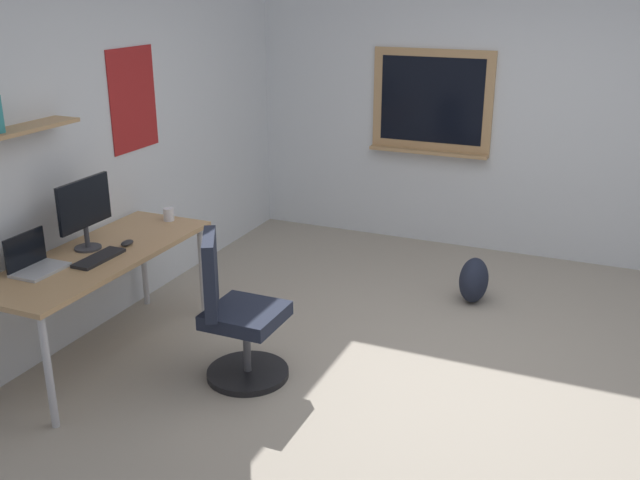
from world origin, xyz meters
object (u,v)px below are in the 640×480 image
(backpack, at_px, (473,280))
(desk, at_px, (99,263))
(laptop, at_px, (34,262))
(coffee_mug, at_px, (169,214))
(keyboard, at_px, (99,258))
(monitor_primary, at_px, (85,209))
(office_chair, at_px, (235,318))
(computer_mouse, at_px, (127,243))

(backpack, bearing_deg, desk, 131.86)
(laptop, relative_size, coffee_mug, 3.37)
(keyboard, height_order, coffee_mug, coffee_mug)
(monitor_primary, bearing_deg, backpack, -50.20)
(backpack, bearing_deg, coffee_mug, 118.41)
(monitor_primary, height_order, backpack, monitor_primary)
(keyboard, relative_size, coffee_mug, 4.02)
(office_chair, height_order, monitor_primary, monitor_primary)
(laptop, height_order, backpack, laptop)
(desk, bearing_deg, backpack, -48.14)
(laptop, distance_m, computer_mouse, 0.62)
(laptop, height_order, monitor_primary, monitor_primary)
(desk, distance_m, office_chair, 0.97)
(laptop, xyz_separation_m, backpack, (2.21, -2.20, -0.61))
(keyboard, bearing_deg, monitor_primary, 55.49)
(office_chair, relative_size, backpack, 2.68)
(office_chair, relative_size, laptop, 3.06)
(office_chair, xyz_separation_m, coffee_mug, (0.64, 0.90, 0.37))
(laptop, bearing_deg, office_chair, -66.10)
(office_chair, bearing_deg, keyboard, 102.27)
(monitor_primary, bearing_deg, coffee_mug, -10.81)
(computer_mouse, bearing_deg, desk, 157.72)
(desk, distance_m, backpack, 2.79)
(office_chair, height_order, coffee_mug, office_chair)
(coffee_mug, bearing_deg, keyboard, -176.54)
(monitor_primary, distance_m, coffee_mug, 0.75)
(laptop, height_order, keyboard, laptop)
(laptop, height_order, computer_mouse, laptop)
(desk, xyz_separation_m, laptop, (-0.38, 0.15, 0.12))
(keyboard, xyz_separation_m, computer_mouse, (0.28, -0.00, 0.01))
(desk, height_order, keyboard, keyboard)
(office_chair, bearing_deg, desk, 96.19)
(monitor_primary, relative_size, keyboard, 1.25)
(computer_mouse, bearing_deg, keyboard, 180.00)
(coffee_mug, relative_size, backpack, 0.26)
(desk, xyz_separation_m, monitor_primary, (0.04, 0.10, 0.34))
(monitor_primary, relative_size, coffee_mug, 5.04)
(computer_mouse, bearing_deg, office_chair, -96.35)
(desk, bearing_deg, office_chair, -83.81)
(office_chair, relative_size, monitor_primary, 2.05)
(keyboard, height_order, computer_mouse, computer_mouse)
(computer_mouse, xyz_separation_m, backpack, (1.64, -1.97, -0.57))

